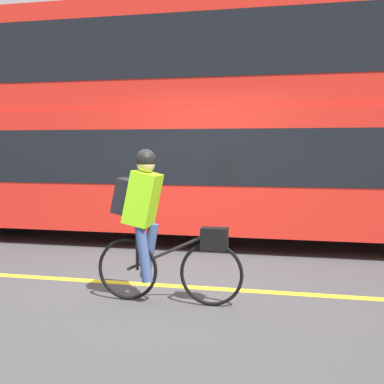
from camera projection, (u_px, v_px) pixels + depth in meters
The scene contains 6 objects.
ground_plane at pixel (160, 287), 6.11m from camera, with size 80.00×80.00×0.00m, color #424244.
road_center_line at pixel (161, 285), 6.17m from camera, with size 50.00×0.14×0.01m, color yellow.
sidewalk_curb at pixel (237, 217), 11.71m from camera, with size 60.00×2.18×0.11m.
building_facade at pixel (247, 52), 12.58m from camera, with size 60.00×0.30×7.63m.
bus at pixel (203, 116), 9.03m from camera, with size 11.86×2.46×3.84m.
cyclist_on_bike at pixel (153, 220), 5.46m from camera, with size 1.54×0.32×1.58m.
Camera 1 is at (1.77, -5.74, 1.61)m, focal length 50.00 mm.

